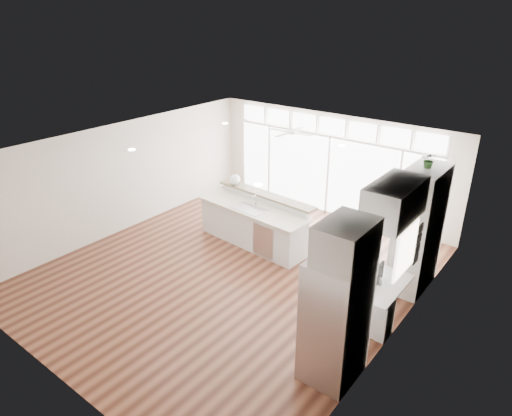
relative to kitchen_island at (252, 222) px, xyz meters
The scene contains 24 objects.
floor 1.41m from the kitchen_island, 69.57° to the right, with size 7.00×8.00×0.02m, color #411F14.
ceiling 2.48m from the kitchen_island, 69.57° to the right, with size 7.00×8.00×0.02m, color white.
wall_back 2.94m from the kitchen_island, 80.93° to the left, with size 7.00×0.04×2.70m, color beige.
wall_front 5.28m from the kitchen_island, 85.09° to the right, with size 7.00×0.04×2.70m, color beige.
wall_left 3.37m from the kitchen_island, 158.53° to the right, with size 0.04×8.00×2.70m, color beige.
wall_right 4.20m from the kitchen_island, 16.92° to the right, with size 0.04×8.00×2.70m, color beige.
glass_wall 2.82m from the kitchen_island, 80.73° to the left, with size 5.80×0.06×2.08m, color white.
transom_row 3.31m from the kitchen_island, 80.73° to the left, with size 5.90×0.06×0.40m, color white.
desk_window 4.13m from the kitchen_island, 12.98° to the right, with size 0.04×0.85×0.85m, color white.
ceiling_fan 2.49m from the kitchen_island, 91.89° to the left, with size 1.16×1.16×0.32m, color silver.
recessed_lights 2.38m from the kitchen_island, 65.92° to the right, with size 3.40×3.00×0.02m, color silver.
oven_cabinet 3.73m from the kitchen_island, ahead, with size 0.64×1.20×2.50m, color silver.
desk_nook 3.69m from the kitchen_island, 14.13° to the right, with size 0.72×1.30×0.76m, color silver.
upper_cabinets 4.13m from the kitchen_island, 13.98° to the right, with size 0.64×1.30×0.64m, color silver.
refrigerator 4.40m from the kitchen_island, 35.64° to the right, with size 0.76×0.90×2.00m, color #BCBCC1.
fridge_cabinet 4.75m from the kitchen_island, 35.19° to the right, with size 0.64×0.90×0.60m, color silver.
framed_photos 4.00m from the kitchen_island, ahead, with size 0.06×0.22×0.80m, color black.
kitchen_island is the anchor object (origin of this frame).
rug 3.52m from the kitchen_island, 21.33° to the right, with size 0.94×0.68×0.01m, color #342210.
office_chair 2.31m from the kitchen_island, ahead, with size 0.47×0.44×0.91m, color black.
fishbowl 1.25m from the kitchen_island, 152.85° to the left, with size 0.27×0.27×0.27m, color white.
monitor 3.63m from the kitchen_island, 14.44° to the right, with size 0.07×0.44×0.36m, color black.
keyboard 3.45m from the kitchen_island, 15.14° to the right, with size 0.13×0.35×0.02m, color silver.
potted_plant 4.20m from the kitchen_island, ahead, with size 0.27×0.30×0.23m, color #326029.
Camera 1 is at (5.52, -6.35, 5.20)m, focal length 32.00 mm.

